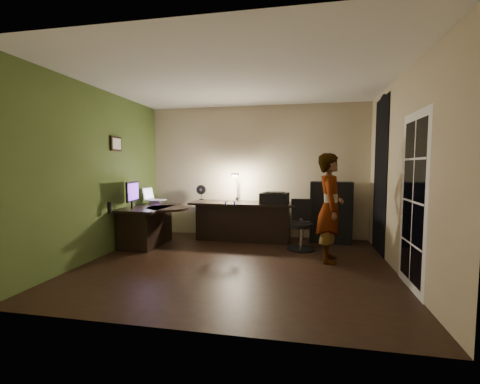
% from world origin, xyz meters
% --- Properties ---
extents(floor, '(4.50, 4.00, 0.01)m').
position_xyz_m(floor, '(0.00, 0.00, -0.01)').
color(floor, black).
rests_on(floor, ground).
extents(ceiling, '(4.50, 4.00, 0.01)m').
position_xyz_m(ceiling, '(0.00, 0.00, 2.71)').
color(ceiling, silver).
rests_on(ceiling, floor).
extents(wall_back, '(4.50, 0.01, 2.70)m').
position_xyz_m(wall_back, '(0.00, 2.00, 1.35)').
color(wall_back, tan).
rests_on(wall_back, floor).
extents(wall_front, '(4.50, 0.01, 2.70)m').
position_xyz_m(wall_front, '(0.00, -2.00, 1.35)').
color(wall_front, tan).
rests_on(wall_front, floor).
extents(wall_left, '(0.01, 4.00, 2.70)m').
position_xyz_m(wall_left, '(-2.25, 0.00, 1.35)').
color(wall_left, tan).
rests_on(wall_left, floor).
extents(wall_right, '(0.01, 4.00, 2.70)m').
position_xyz_m(wall_right, '(2.25, 0.00, 1.35)').
color(wall_right, tan).
rests_on(wall_right, floor).
extents(green_wall_overlay, '(0.00, 4.00, 2.70)m').
position_xyz_m(green_wall_overlay, '(-2.24, 0.00, 1.35)').
color(green_wall_overlay, '#425624').
rests_on(green_wall_overlay, floor).
extents(arched_doorway, '(0.01, 0.90, 2.60)m').
position_xyz_m(arched_doorway, '(2.24, 1.15, 1.30)').
color(arched_doorway, black).
rests_on(arched_doorway, floor).
extents(french_door, '(0.02, 0.92, 2.10)m').
position_xyz_m(french_door, '(2.24, -0.55, 1.05)').
color(french_door, white).
rests_on(french_door, floor).
extents(framed_picture, '(0.04, 0.30, 0.25)m').
position_xyz_m(framed_picture, '(-2.22, 0.45, 1.85)').
color(framed_picture, black).
rests_on(framed_picture, wall_left).
extents(desk_left, '(0.79, 1.26, 0.72)m').
position_xyz_m(desk_left, '(-1.83, 0.81, 0.36)').
color(desk_left, black).
rests_on(desk_left, floor).
extents(desk_right, '(2.04, 0.76, 0.76)m').
position_xyz_m(desk_right, '(-0.19, 1.52, 0.38)').
color(desk_right, black).
rests_on(desk_right, floor).
extents(cabinet, '(0.79, 0.42, 1.17)m').
position_xyz_m(cabinet, '(1.50, 1.73, 0.58)').
color(cabinet, black).
rests_on(cabinet, floor).
extents(laptop_stand, '(0.24, 0.20, 0.09)m').
position_xyz_m(laptop_stand, '(-1.89, 1.26, 0.75)').
color(laptop_stand, silver).
rests_on(laptop_stand, desk_left).
extents(laptop, '(0.39, 0.37, 0.25)m').
position_xyz_m(laptop, '(-1.89, 1.26, 0.91)').
color(laptop, silver).
rests_on(laptop, laptop_stand).
extents(monitor, '(0.19, 0.55, 0.36)m').
position_xyz_m(monitor, '(-2.00, 0.54, 0.88)').
color(monitor, black).
rests_on(monitor, desk_left).
extents(mouse, '(0.09, 0.10, 0.03)m').
position_xyz_m(mouse, '(-1.44, 0.22, 0.72)').
color(mouse, silver).
rests_on(mouse, desk_left).
extents(phone, '(0.12, 0.16, 0.01)m').
position_xyz_m(phone, '(-1.85, 0.60, 0.71)').
color(phone, black).
rests_on(phone, desk_left).
extents(pen, '(0.05, 0.15, 0.01)m').
position_xyz_m(pen, '(-1.84, 0.80, 0.71)').
color(pen, black).
rests_on(pen, desk_left).
extents(speaker, '(0.08, 0.08, 0.18)m').
position_xyz_m(speaker, '(-2.12, 0.06, 0.79)').
color(speaker, black).
rests_on(speaker, desk_left).
extents(notepad, '(0.21, 0.24, 0.01)m').
position_xyz_m(notepad, '(-1.92, 0.36, 0.71)').
color(notepad, silver).
rests_on(notepad, desk_left).
extents(desk_fan, '(0.20, 0.11, 0.31)m').
position_xyz_m(desk_fan, '(-1.13, 1.82, 0.92)').
color(desk_fan, black).
rests_on(desk_fan, desk_right).
extents(headphones, '(0.21, 0.11, 0.10)m').
position_xyz_m(headphones, '(-0.30, 0.92, 0.81)').
color(headphones, navy).
rests_on(headphones, desk_right).
extents(printer, '(0.54, 0.44, 0.22)m').
position_xyz_m(printer, '(0.44, 1.37, 0.88)').
color(printer, black).
rests_on(printer, desk_right).
extents(desk_lamp, '(0.22, 0.30, 0.58)m').
position_xyz_m(desk_lamp, '(-0.36, 1.83, 1.06)').
color(desk_lamp, black).
rests_on(desk_lamp, desk_right).
extents(office_chair, '(0.51, 0.51, 0.88)m').
position_xyz_m(office_chair, '(0.95, 1.04, 0.44)').
color(office_chair, black).
rests_on(office_chair, floor).
extents(person, '(0.43, 0.61, 1.66)m').
position_xyz_m(person, '(1.38, 0.43, 0.83)').
color(person, '#D8A88C').
rests_on(person, floor).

